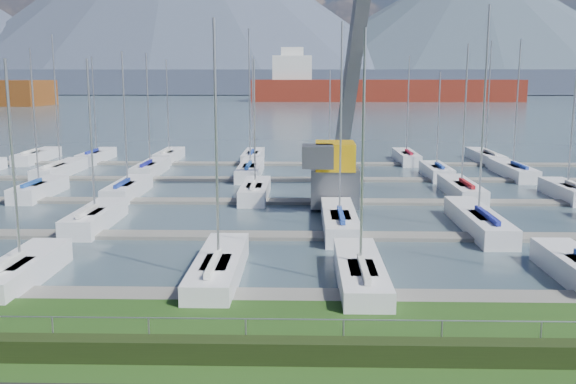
{
  "coord_description": "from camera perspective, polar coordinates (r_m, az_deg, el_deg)",
  "views": [
    {
      "loc": [
        0.77,
        -18.6,
        8.51
      ],
      "look_at": [
        0.0,
        12.0,
        3.0
      ],
      "focal_mm": 40.0,
      "sensor_mm": 36.0,
      "label": 1
    }
  ],
  "objects": [
    {
      "name": "mountains",
      "position": [
        424.99,
        2.41,
        15.34
      ],
      "size": [
        1190.0,
        360.0,
        115.0
      ],
      "color": "#3D4C5A",
      "rests_on": "water"
    },
    {
      "name": "cargo_ship_mid",
      "position": [
        239.5,
        7.58,
        8.93
      ],
      "size": [
        97.31,
        18.25,
        21.5
      ],
      "rotation": [
        0.0,
        0.0,
        0.0
      ],
      "color": "maroon",
      "rests_on": "water"
    },
    {
      "name": "docks",
      "position": [
        45.45,
        0.45,
        -0.87
      ],
      "size": [
        90.0,
        41.6,
        0.25
      ],
      "color": "gray",
      "rests_on": "water"
    },
    {
      "name": "fence",
      "position": [
        20.0,
        -0.89,
        -11.23
      ],
      "size": [
        80.0,
        0.04,
        0.04
      ],
      "primitive_type": "cylinder",
      "rotation": [
        0.0,
        1.57,
        0.0
      ],
      "color": "#97999F",
      "rests_on": "grass"
    },
    {
      "name": "crane",
      "position": [
        44.22,
        4.74,
        6.04
      ],
      "size": [
        5.41,
        13.23,
        22.35
      ],
      "rotation": [
        0.0,
        0.0,
        -0.01
      ],
      "color": "#5C5E64",
      "rests_on": "water"
    },
    {
      "name": "foothill",
      "position": [
        348.61,
        1.34,
        9.78
      ],
      "size": [
        900.0,
        80.0,
        12.0
      ],
      "primitive_type": "cube",
      "color": "#424B61",
      "rests_on": "water"
    },
    {
      "name": "hedge",
      "position": [
        19.96,
        -0.93,
        -13.92
      ],
      "size": [
        80.0,
        0.7,
        0.7
      ],
      "primitive_type": "cube",
      "color": "black",
      "rests_on": "grass"
    },
    {
      "name": "sailboat_fleet",
      "position": [
        47.59,
        -2.22,
        6.43
      ],
      "size": [
        75.84,
        49.67,
        13.21
      ],
      "color": "navy",
      "rests_on": "water"
    },
    {
      "name": "water",
      "position": [
        278.74,
        1.3,
        8.36
      ],
      "size": [
        800.0,
        540.0,
        0.2
      ],
      "primitive_type": "cube",
      "color": "#3E515B"
    }
  ]
}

